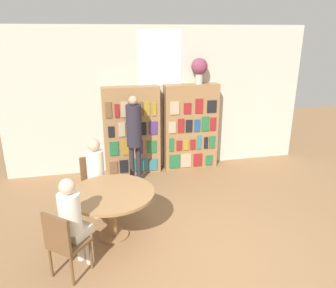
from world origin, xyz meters
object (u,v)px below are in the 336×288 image
at_px(chair_near_camera, 64,241).
at_px(librarian_standing, 134,131).
at_px(bookshelf_left, 132,131).
at_px(reading_table, 112,199).
at_px(chair_left_side, 95,180).
at_px(seated_reader_right, 73,218).
at_px(flower_vase, 199,68).
at_px(bookshelf_right, 191,127).
at_px(seated_reader_left, 96,171).

bearing_deg(chair_near_camera, librarian_standing, 104.82).
bearing_deg(librarian_standing, bookshelf_left, 89.35).
height_order(reading_table, chair_near_camera, chair_near_camera).
relative_size(chair_left_side, seated_reader_right, 0.71).
xyz_separation_m(bookshelf_left, reading_table, (-0.56, -2.29, -0.31)).
bearing_deg(flower_vase, bookshelf_right, -178.24).
bearing_deg(chair_left_side, bookshelf_right, -160.98).
bearing_deg(bookshelf_right, bookshelf_left, -180.00).
distance_m(reading_table, librarian_standing, 1.93).
distance_m(reading_table, seated_reader_left, 0.79).
distance_m(bookshelf_left, seated_reader_right, 3.08).
bearing_deg(bookshelf_right, librarian_standing, -158.63).
bearing_deg(seated_reader_left, bookshelf_left, -130.57).
distance_m(bookshelf_left, chair_left_side, 1.64).
height_order(bookshelf_right, chair_left_side, bookshelf_right).
bearing_deg(reading_table, flower_vase, 48.98).
relative_size(bookshelf_right, chair_left_side, 2.03).
bearing_deg(chair_left_side, reading_table, 90.00).
relative_size(bookshelf_left, reading_table, 1.49).
bearing_deg(flower_vase, chair_near_camera, -130.68).
distance_m(seated_reader_left, seated_reader_right, 1.38).
distance_m(bookshelf_left, chair_near_camera, 3.27).
bearing_deg(flower_vase, seated_reader_right, -130.73).
height_order(flower_vase, librarian_standing, flower_vase).
xyz_separation_m(reading_table, seated_reader_left, (-0.19, 0.75, 0.13)).
height_order(chair_left_side, librarian_standing, librarian_standing).
xyz_separation_m(bookshelf_left, chair_left_side, (-0.80, -1.37, -0.41)).
height_order(chair_left_side, seated_reader_left, seated_reader_left).
height_order(reading_table, seated_reader_right, seated_reader_right).
height_order(flower_vase, chair_left_side, flower_vase).
xyz_separation_m(seated_reader_right, librarian_standing, (1.05, 2.39, 0.34)).
relative_size(reading_table, librarian_standing, 0.71).
relative_size(chair_near_camera, seated_reader_left, 0.71).
bearing_deg(chair_near_camera, seated_reader_left, 114.02).
xyz_separation_m(reading_table, librarian_standing, (0.56, 1.79, 0.46)).
distance_m(flower_vase, seated_reader_right, 4.08).
relative_size(chair_left_side, seated_reader_left, 0.71).
distance_m(reading_table, seated_reader_right, 0.78).
bearing_deg(bookshelf_left, bookshelf_right, 0.00).
xyz_separation_m(bookshelf_right, seated_reader_left, (-2.03, -1.54, -0.18)).
height_order(chair_near_camera, seated_reader_right, seated_reader_right).
distance_m(bookshelf_left, bookshelf_right, 1.27).
relative_size(bookshelf_left, seated_reader_right, 1.45).
distance_m(bookshelf_right, chair_near_camera, 3.91).
distance_m(flower_vase, seated_reader_left, 3.04).
bearing_deg(chair_left_side, seated_reader_right, 66.01).
relative_size(bookshelf_right, seated_reader_right, 1.45).
bearing_deg(bookshelf_left, chair_left_side, -120.34).
xyz_separation_m(bookshelf_left, bookshelf_right, (1.27, 0.00, -0.00)).
bearing_deg(seated_reader_right, bookshelf_right, 90.70).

